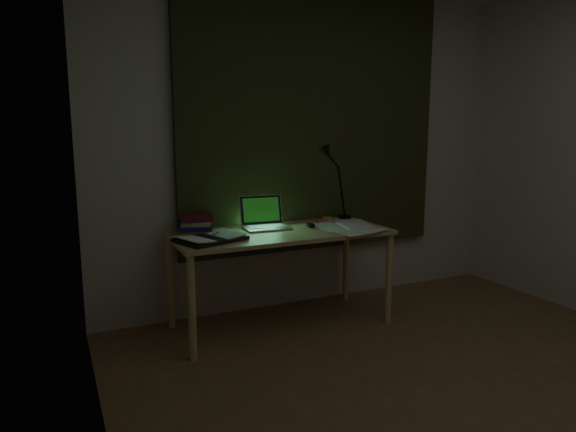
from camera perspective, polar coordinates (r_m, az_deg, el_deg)
name	(u,v)px	position (r m, az deg, el deg)	size (l,w,h in m)	color
floor	(501,422)	(2.88, 22.63, -20.36)	(3.50, 4.00, 0.00)	brown
wall_back	(312,148)	(4.10, 2.67, 7.55)	(3.50, 0.00, 2.50)	beige
wall_left	(107,181)	(1.64, -19.50, 3.66)	(0.00, 4.00, 2.50)	beige
curtain	(315,122)	(4.06, 2.96, 10.34)	(2.20, 0.06, 2.00)	#2A2E17
desk	(281,279)	(3.68, -0.80, -6.99)	(1.52, 0.67, 0.69)	tan
laptop	(267,213)	(3.66, -2.37, 0.32)	(0.32, 0.36, 0.23)	#A4A4A8
open_textbook	(211,238)	(3.33, -8.59, -2.43)	(0.41, 0.29, 0.04)	white
book_stack	(195,223)	(3.57, -10.27, -0.82)	(0.21, 0.25, 0.14)	white
loose_papers	(345,226)	(3.74, 6.31, -1.14)	(0.37, 0.40, 0.02)	white
mouse	(311,225)	(3.72, 2.52, -1.04)	(0.06, 0.09, 0.04)	black
sticky_yellow	(327,218)	(4.07, 4.41, -0.25)	(0.07, 0.07, 0.02)	#C6D52C
sticky_pink	(321,220)	(3.98, 3.72, -0.49)	(0.08, 0.08, 0.02)	#D0516A
desk_lamp	(345,183)	(4.11, 6.39, 3.64)	(0.37, 0.29, 0.56)	black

